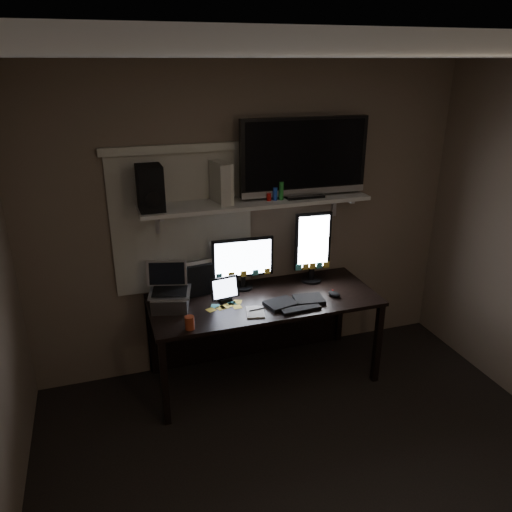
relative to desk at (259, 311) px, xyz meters
name	(u,v)px	position (x,y,z in m)	size (l,w,h in m)	color
floor	(341,511)	(0.00, -1.55, -0.55)	(3.60, 3.60, 0.00)	black
ceiling	(379,57)	(0.00, -1.55, 1.95)	(3.60, 3.60, 0.00)	silver
back_wall	(250,222)	(0.00, 0.25, 0.70)	(3.60, 3.60, 0.00)	#6B5B4C
window_blinds	(183,223)	(-0.55, 0.24, 0.75)	(1.10, 0.02, 1.10)	beige
desk	(259,311)	(0.00, 0.00, 0.00)	(1.80, 0.75, 0.73)	black
wall_shelf	(256,202)	(0.00, 0.08, 0.91)	(1.80, 0.35, 0.03)	beige
monitor_landscape	(243,263)	(-0.10, 0.11, 0.40)	(0.51, 0.05, 0.44)	black
monitor_portrait	(313,247)	(0.49, 0.07, 0.48)	(0.31, 0.06, 0.61)	black
keyboard	(295,302)	(0.20, -0.28, 0.19)	(0.47, 0.18, 0.03)	black
mouse	(334,294)	(0.55, -0.26, 0.20)	(0.07, 0.11, 0.04)	black
notepad	(255,312)	(-0.14, -0.33, 0.18)	(0.13, 0.18, 0.01)	beige
tablet	(225,289)	(-0.31, -0.07, 0.28)	(0.23, 0.10, 0.20)	black
file_sorter	(198,278)	(-0.47, 0.12, 0.32)	(0.22, 0.10, 0.28)	black
laptop	(169,288)	(-0.73, -0.08, 0.35)	(0.30, 0.25, 0.34)	#B6B7BB
cup	(190,323)	(-0.65, -0.42, 0.23)	(0.07, 0.07, 0.10)	maroon
sticky_notes	(227,307)	(-0.32, -0.19, 0.18)	(0.27, 0.20, 0.00)	yellow
tv	(304,158)	(0.39, 0.07, 1.23)	(1.02, 0.18, 0.61)	black
game_console	(221,182)	(-0.27, 0.10, 1.08)	(0.08, 0.26, 0.31)	beige
speaker	(150,188)	(-0.80, 0.05, 1.09)	(0.18, 0.22, 0.32)	black
bottles	(275,192)	(0.14, 0.03, 1.00)	(0.22, 0.05, 0.14)	#A50F0C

